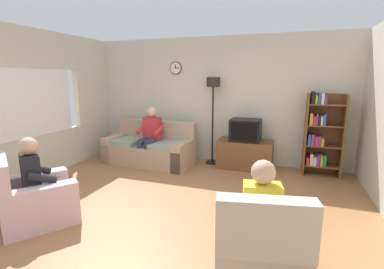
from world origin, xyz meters
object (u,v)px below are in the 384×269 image
object	(u,v)px
armchair_near_window	(35,201)
person_on_couch	(150,133)
bookshelf	(321,134)
person_in_right_armchair	(260,210)
tv	(246,130)
armchair_near_bookshelf	(259,245)
couch	(150,149)
person_in_left_armchair	(40,176)
tv_stand	(245,154)
floor_lamp	(213,97)

from	to	relation	value
armchair_near_window	person_on_couch	size ratio (longest dim) A/B	0.95
bookshelf	person_in_right_armchair	bearing A→B (deg)	-104.08
tv	armchair_near_bookshelf	bearing A→B (deg)	-78.69
couch	armchair_near_window	size ratio (longest dim) A/B	1.65
person_in_left_armchair	person_in_right_armchair	world-z (taller)	same
armchair_near_window	armchair_near_bookshelf	bearing A→B (deg)	-0.66
armchair_near_bookshelf	person_in_left_armchair	distance (m)	2.80
bookshelf	tv_stand	bearing A→B (deg)	-177.27
tv_stand	person_in_left_armchair	distance (m)	3.75
person_on_couch	person_in_left_armchair	distance (m)	2.62
bookshelf	armchair_near_bookshelf	xyz separation A→B (m)	(-0.77, -3.23, -0.51)
tv	person_in_right_armchair	bearing A→B (deg)	-78.68
tv	person_in_left_armchair	xyz separation A→B (m)	(-2.15, -3.03, -0.20)
bookshelf	armchair_near_bookshelf	bearing A→B (deg)	-103.42
bookshelf	person_on_couch	xyz separation A→B (m)	(-3.34, -0.51, -0.10)
floor_lamp	armchair_near_bookshelf	xyz separation A→B (m)	(1.35, -3.26, -1.16)
armchair_near_window	bookshelf	bearing A→B (deg)	41.55
floor_lamp	tv_stand	bearing A→B (deg)	-7.81
tv	armchair_near_window	bearing A→B (deg)	-125.42
bookshelf	floor_lamp	xyz separation A→B (m)	(-2.12, 0.03, 0.65)
person_in_right_armchair	tv_stand	bearing A→B (deg)	101.23
bookshelf	armchair_near_window	world-z (taller)	bookshelf
floor_lamp	bookshelf	bearing A→B (deg)	-0.88
person_on_couch	person_in_left_armchair	size ratio (longest dim) A/B	1.11
floor_lamp	armchair_near_bookshelf	distance (m)	3.71
couch	armchair_near_window	world-z (taller)	same
tv_stand	tv	size ratio (longest dim) A/B	1.83
person_in_right_armchair	tv	bearing A→B (deg)	101.32
couch	bookshelf	size ratio (longest dim) A/B	1.23
tv_stand	person_in_right_armchair	xyz separation A→B (m)	(0.61, -3.07, 0.31)
armchair_near_window	person_in_right_armchair	size ratio (longest dim) A/B	1.05
floor_lamp	person_on_couch	world-z (taller)	floor_lamp
person_in_left_armchair	couch	bearing A→B (deg)	86.95
couch	armchair_near_window	distance (m)	2.80
tv	person_on_couch	size ratio (longest dim) A/B	0.48
couch	bookshelf	bearing A→B (deg)	6.78
floor_lamp	couch	bearing A→B (deg)	-161.24
couch	tv	bearing A→B (deg)	8.88
tv_stand	floor_lamp	distance (m)	1.37
couch	person_in_left_armchair	bearing A→B (deg)	-93.05
armchair_near_bookshelf	person_in_left_armchair	bearing A→B (deg)	177.82
bookshelf	person_in_right_armchair	size ratio (longest dim) A/B	1.42
bookshelf	armchair_near_window	distance (m)	4.84
tv	bookshelf	bearing A→B (deg)	3.73
floor_lamp	person_on_couch	xyz separation A→B (m)	(-1.22, -0.55, -0.75)
tv	armchair_near_window	xyz separation A→B (m)	(-2.21, -3.10, -0.51)
person_on_couch	person_in_left_armchair	xyz separation A→B (m)	(-0.21, -2.61, -0.09)
bookshelf	armchair_near_window	bearing A→B (deg)	-138.45
armchair_near_bookshelf	person_in_right_armchair	bearing A→B (deg)	101.23
person_in_left_armchair	person_in_right_armchair	bearing A→B (deg)	-0.38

